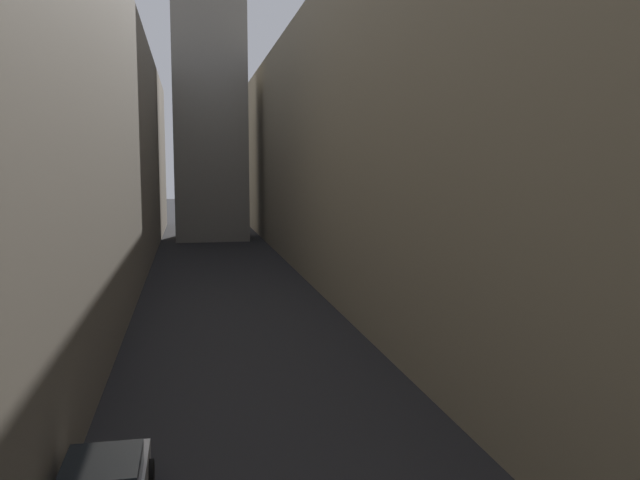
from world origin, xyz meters
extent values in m
plane|color=#232326|center=(0.00, 48.00, 0.00)|extent=(264.00, 264.00, 0.00)
cube|color=gray|center=(12.39, 50.00, 9.48)|extent=(13.78, 108.00, 18.96)
cube|color=gray|center=(0.00, 83.91, 23.32)|extent=(7.76, 7.76, 46.64)
cube|color=black|center=(-4.40, 25.43, 1.16)|extent=(1.65, 2.00, 0.55)
cylinder|color=black|center=(-5.29, 26.99, 0.32)|extent=(0.22, 0.64, 0.64)
cylinder|color=black|center=(-3.51, 26.99, 0.32)|extent=(0.22, 0.64, 0.64)
camera|label=1|loc=(-2.39, 11.17, 7.81)|focal=36.38mm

